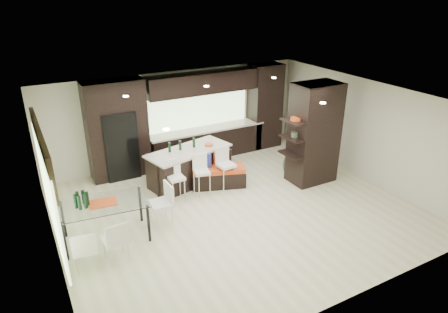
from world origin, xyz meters
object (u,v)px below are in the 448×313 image
chair_end (161,207)px  floor_vase (291,155)px  chair_near (116,242)px  stool_left (176,185)px  chair_far (86,251)px  bench (218,177)px  kitchen_island (189,166)px  stool_mid (202,179)px  dining_table (105,221)px  stool_right (226,172)px

chair_end → floor_vase: bearing=-83.5°
chair_end → chair_near: bearing=121.7°
chair_near → stool_left: bearing=35.7°
chair_near → chair_far: chair_near is taller
stool_left → bench: stool_left is taller
chair_end → kitchen_island: bearing=-43.5°
stool_mid → bench: 0.62m
chair_far → chair_end: size_ratio=0.91×
chair_end → stool_left: bearing=-43.0°
stool_mid → dining_table: 2.75m
stool_left → stool_mid: size_ratio=1.00×
chair_near → chair_far: size_ratio=1.06×
stool_mid → chair_far: size_ratio=1.07×
dining_table → stool_mid: bearing=23.7°
stool_left → chair_far: size_ratio=1.06×
dining_table → chair_near: dining_table is taller
stool_left → chair_end: chair_end is taller
stool_left → kitchen_island: bearing=48.1°
dining_table → kitchen_island: bearing=37.6°
kitchen_island → dining_table: (-2.63, -1.60, -0.04)m
chair_far → chair_end: 1.95m
stool_mid → chair_end: (-1.41, -0.83, 0.01)m
stool_right → chair_end: (-2.11, -0.81, -0.02)m
floor_vase → chair_far: 6.01m
stool_mid → chair_end: chair_end is taller
stool_left → chair_end: (-0.72, -0.83, 0.01)m
stool_left → chair_near: size_ratio=1.01×
kitchen_island → stool_left: kitchen_island is taller
stool_mid → floor_vase: bearing=5.4°
floor_vase → chair_near: (-5.28, -1.43, -0.20)m
floor_vase → dining_table: size_ratio=0.70×
floor_vase → dining_table: bearing=-173.3°
chair_near → chair_end: size_ratio=0.96×
kitchen_island → chair_near: kitchen_island is taller
stool_left → dining_table: dining_table is taller
stool_right → stool_mid: bearing=173.4°
dining_table → stool_right: bearing=20.0°
kitchen_island → stool_right: kitchen_island is taller
bench → chair_end: bearing=-133.4°
chair_far → chair_near: bearing=8.8°
stool_right → dining_table: stool_right is taller
stool_mid → floor_vase: 2.67m
stool_left → floor_vase: 3.36m
stool_right → dining_table: (-3.32, -0.81, -0.02)m
bench → dining_table: (-3.20, -1.01, 0.16)m
floor_vase → stool_mid: bearing=175.5°
stool_mid → chair_near: 3.09m
stool_mid → chair_near: size_ratio=1.01×
stool_mid → kitchen_island: bearing=99.9°
stool_mid → bench: size_ratio=0.61×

